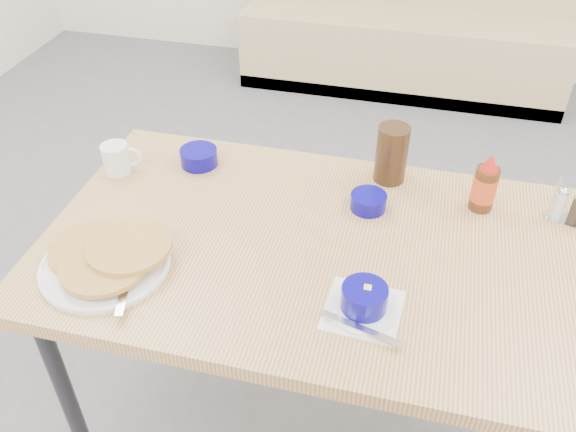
% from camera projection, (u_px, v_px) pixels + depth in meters
% --- Properties ---
extents(booth_bench, '(1.90, 0.56, 1.22)m').
position_uv_depth(booth_bench, '(405.00, 26.00, 3.67)').
color(booth_bench, tan).
rests_on(booth_bench, ground).
extents(dining_table, '(1.40, 0.80, 0.76)m').
position_uv_depth(dining_table, '(325.00, 265.00, 1.53)').
color(dining_table, tan).
rests_on(dining_table, ground).
extents(pancake_plate, '(0.30, 0.30, 0.05)m').
position_uv_depth(pancake_plate, '(107.00, 259.00, 1.42)').
color(pancake_plate, white).
rests_on(pancake_plate, dining_table).
extents(coffee_mug, '(0.11, 0.08, 0.09)m').
position_uv_depth(coffee_mug, '(117.00, 158.00, 1.72)').
color(coffee_mug, white).
rests_on(coffee_mug, dining_table).
extents(grits_setting, '(0.18, 0.18, 0.07)m').
position_uv_depth(grits_setting, '(364.00, 302.00, 1.31)').
color(grits_setting, white).
rests_on(grits_setting, dining_table).
extents(creamer_bowl, '(0.11, 0.11, 0.05)m').
position_uv_depth(creamer_bowl, '(199.00, 157.00, 1.76)').
color(creamer_bowl, '#090578').
rests_on(creamer_bowl, dining_table).
extents(butter_bowl, '(0.09, 0.09, 0.04)m').
position_uv_depth(butter_bowl, '(368.00, 202.00, 1.60)').
color(butter_bowl, '#090578').
rests_on(butter_bowl, dining_table).
extents(amber_tumbler, '(0.11, 0.11, 0.16)m').
position_uv_depth(amber_tumbler, '(392.00, 154.00, 1.66)').
color(amber_tumbler, '#301D0F').
rests_on(amber_tumbler, dining_table).
extents(condiment_caddy, '(0.10, 0.08, 0.11)m').
position_uv_depth(condiment_caddy, '(568.00, 208.00, 1.55)').
color(condiment_caddy, silver).
rests_on(condiment_caddy, dining_table).
extents(syrup_bottle, '(0.06, 0.06, 0.16)m').
position_uv_depth(syrup_bottle, '(485.00, 186.00, 1.57)').
color(syrup_bottle, '#47230F').
rests_on(syrup_bottle, dining_table).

